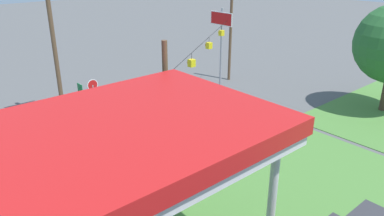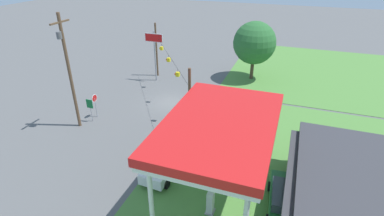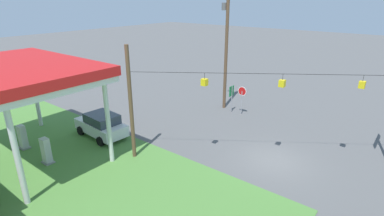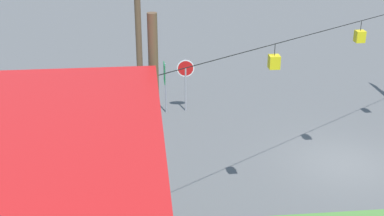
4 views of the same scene
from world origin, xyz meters
TOP-DOWN VIEW (x-y plane):
  - ground_plane at (0.00, 0.00)m, footprint 160.00×160.00m
  - gas_station_canopy at (12.38, 8.84)m, footprint 10.33×6.57m
  - car_at_pumps_front at (11.38, 4.43)m, footprint 4.33×2.31m
  - stop_sign_roadside at (5.56, -5.74)m, footprint 0.80×0.08m
  - stop_sign_overhead at (-5.52, -4.41)m, footprint 0.22×2.40m
  - route_sign at (6.52, -5.63)m, footprint 0.10×0.70m
  - utility_pole_main at (7.67, -6.27)m, footprint 2.20×0.44m
  - signal_span_gantry at (0.00, -0.01)m, footprint 14.76×10.24m

SIDE VIEW (x-z plane):
  - ground_plane at x=0.00m, z-range 0.00..0.00m
  - car_at_pumps_front at x=11.38m, z-range 0.03..1.81m
  - route_sign at x=6.52m, z-range 0.51..2.91m
  - stop_sign_roadside at x=5.56m, z-range 0.56..3.06m
  - signal_span_gantry at x=0.00m, z-range 0.29..7.41m
  - stop_sign_overhead at x=-5.52m, z-range 1.43..7.92m
  - gas_station_canopy at x=12.38m, z-range 2.49..8.51m
  - utility_pole_main at x=7.67m, z-range 0.61..11.29m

